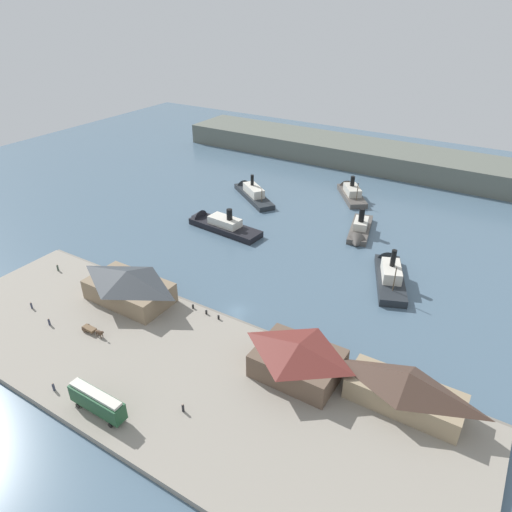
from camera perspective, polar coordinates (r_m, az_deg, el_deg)
ground_plane at (r=102.10m, az=-2.34°, el=-6.82°), size 320.00×320.00×0.00m
quay_promenade at (r=88.70m, az=-10.50°, el=-13.64°), size 110.00×36.00×1.20m
seawall_edge at (r=99.45m, az=-3.51°, el=-7.64°), size 110.00×0.80×1.00m
ferry_shed_east_terminal at (r=105.21m, az=-15.39°, el=-3.51°), size 19.00×10.90×7.41m
ferry_shed_west_terminal at (r=83.86m, az=5.20°, el=-12.45°), size 15.09×11.54×6.80m
ferry_shed_central_terminal at (r=81.78m, az=17.94°, el=-15.33°), size 18.92×7.84×7.12m
street_tram at (r=81.83m, az=-18.97°, el=-16.53°), size 10.79×2.56×4.47m
horse_cart at (r=99.06m, az=-19.42°, el=-8.58°), size 5.84×1.42×1.87m
pedestrian_standing_center at (r=104.82m, az=-24.10°, el=-7.42°), size 0.42×0.42×1.70m
pedestrian_walking_west at (r=80.15m, az=-8.97°, el=-17.98°), size 0.42×0.42×1.68m
pedestrian_by_tram at (r=111.56m, az=-25.90°, el=-5.51°), size 0.40×0.40×1.62m
pedestrian_at_waters_edge at (r=89.41m, az=-23.64°, el=-14.55°), size 0.42×0.42×1.70m
pedestrian_near_cart at (r=123.42m, az=-23.21°, el=-1.34°), size 0.44×0.44×1.78m
mooring_post_west at (r=99.57m, az=-6.13°, el=-6.89°), size 0.44×0.44×0.90m
mooring_post_center_east at (r=97.91m, az=-4.63°, el=-7.53°), size 0.44×0.44×0.90m
mooring_post_center_west at (r=101.60m, az=-7.76°, el=-6.17°), size 0.44×0.44×0.90m
ferry_mid_harbor at (r=135.70m, az=12.59°, el=2.99°), size 9.66×20.36×9.32m
ferry_near_quay at (r=162.70m, az=11.51°, el=7.76°), size 16.37×19.61×9.34m
ferry_departing_north at (r=117.32m, az=16.10°, el=-1.89°), size 13.78×23.03×10.64m
ferry_approaching_west at (r=137.36m, az=-4.83°, el=4.02°), size 25.48×8.33×9.19m
ferry_moored_west at (r=159.50m, az=-0.67°, el=7.91°), size 23.28×18.68×9.57m
far_headland at (r=192.09m, az=16.56°, el=11.36°), size 180.00×24.00×8.00m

